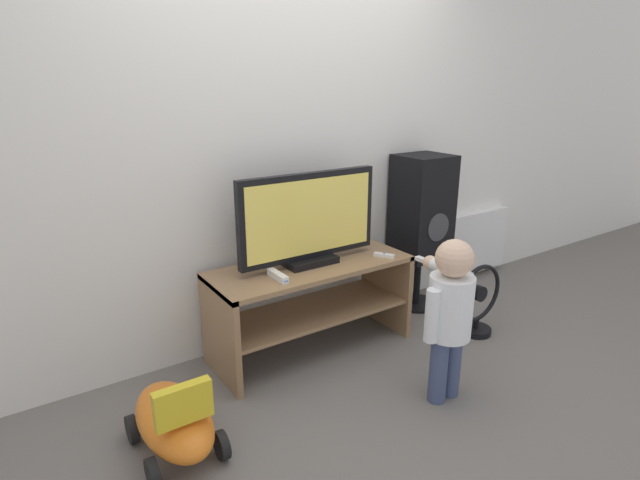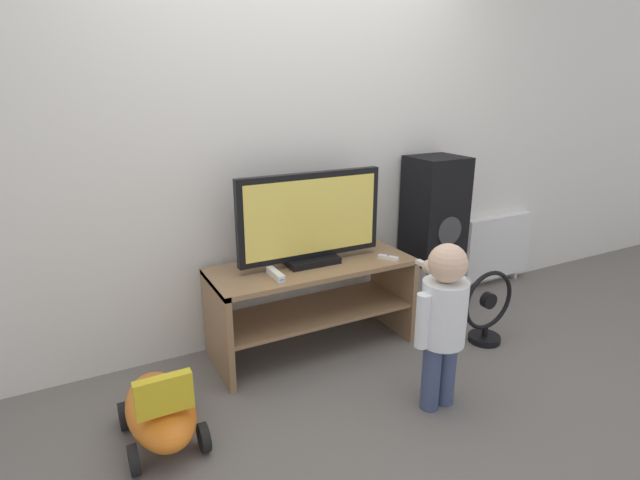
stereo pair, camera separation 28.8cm
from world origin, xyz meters
TOP-DOWN VIEW (x-y plane):
  - ground_plane at (0.00, 0.00)m, footprint 16.00×16.00m
  - wall_back at (0.00, 0.57)m, footprint 10.00×0.06m
  - tv_stand at (0.00, 0.24)m, footprint 1.25×0.49m
  - television at (0.00, 0.27)m, footprint 0.92×0.20m
  - game_console at (-0.28, 0.15)m, footprint 0.04×0.19m
  - remote_primary at (0.46, 0.10)m, footprint 0.10×0.13m
  - child at (0.31, -0.58)m, footprint 0.34×0.50m
  - speaker_tower at (1.02, 0.35)m, footprint 0.36×0.34m
  - floor_fan at (1.03, -0.21)m, footprint 0.40×0.20m
  - ride_on_toy at (-1.02, -0.19)m, footprint 0.35×0.61m
  - radiator at (1.85, 0.50)m, footprint 0.69×0.08m

SIDE VIEW (x-z plane):
  - ground_plane at x=0.00m, z-range 0.00..0.00m
  - ride_on_toy at x=-1.02m, z-range -0.05..0.38m
  - floor_fan at x=1.03m, z-range -0.02..0.47m
  - radiator at x=1.85m, z-range 0.03..0.61m
  - tv_stand at x=0.00m, z-range 0.09..0.66m
  - child at x=0.31m, z-range 0.08..0.97m
  - remote_primary at x=0.46m, z-range 0.57..0.60m
  - game_console at x=-0.28m, z-range 0.57..0.61m
  - speaker_tower at x=1.02m, z-range 0.17..1.31m
  - television at x=0.00m, z-range 0.57..1.12m
  - wall_back at x=0.00m, z-range 0.00..2.60m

